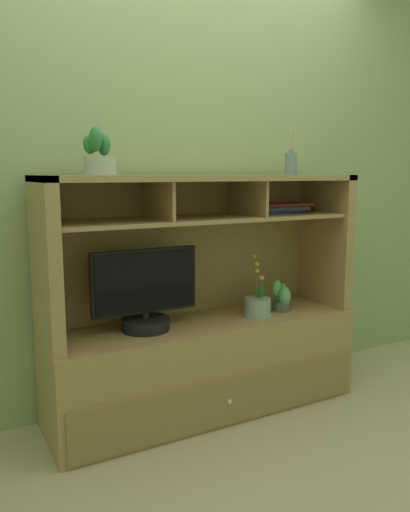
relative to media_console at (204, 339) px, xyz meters
The scene contains 9 objects.
floor_plane 0.41m from the media_console, 90.00° to the right, with size 6.00×6.00×0.02m, color tan.
back_wall 1.04m from the media_console, 90.00° to the left, with size 6.00×0.02×2.80m, color #869C65.
media_console is the anchor object (origin of this frame).
tv_monitor 0.44m from the media_console, behind, with size 0.55×0.24×0.41m.
potted_orchid 0.35m from the media_console, 10.51° to the right, with size 0.17×0.17×0.34m.
potted_fern 0.52m from the media_console, ahead, with size 0.11×0.12×0.18m.
magazine_stack_left 0.85m from the media_console, ahead, with size 0.42×0.30×0.05m.
diffuser_bottle 1.09m from the media_console, ahead, with size 0.07×0.07×0.29m.
potted_succulent 1.11m from the media_console, behind, with size 0.17×0.17×0.21m.
Camera 1 is at (-1.26, -2.30, 1.28)m, focal length 35.51 mm.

